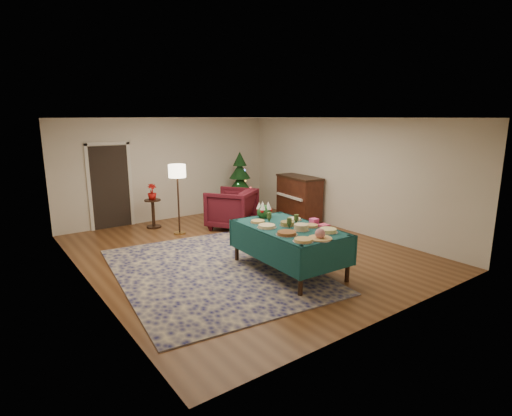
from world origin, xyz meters
TOP-DOWN VIEW (x-y plane):
  - room_shell at (0.00, 0.00)m, footprint 7.00×7.00m
  - doorway at (-1.60, 3.48)m, footprint 1.08×0.04m
  - rug at (-1.04, -0.55)m, footprint 3.65×4.53m
  - buffet_table at (0.06, -1.36)m, footprint 1.31×2.14m
  - platter_0 at (-0.32, -2.15)m, footprint 0.33×0.33m
  - platter_1 at (-0.01, -2.20)m, footprint 0.39×0.39m
  - platter_2 at (0.37, -2.01)m, footprint 0.33×0.33m
  - platter_3 at (-0.29, -1.71)m, footprint 0.37×0.37m
  - platter_4 at (0.08, -1.65)m, footprint 0.29×0.29m
  - platter_5 at (0.38, -1.59)m, footprint 0.28×0.28m
  - platter_6 at (-0.29, -1.17)m, footprint 0.35×0.35m
  - platter_7 at (0.09, -1.28)m, footprint 0.29×0.29m
  - platter_8 at (0.44, -1.06)m, footprint 0.29×0.29m
  - platter_9 at (-0.21, -0.79)m, footprint 0.29×0.29m
  - goblet_0 at (-0.04, -0.92)m, footprint 0.09×0.09m
  - goblet_1 at (0.26, -1.32)m, footprint 0.09×0.09m
  - goblet_2 at (-0.00, -1.44)m, footprint 0.09×0.09m
  - napkin_stack at (0.57, -1.71)m, footprint 0.17×0.17m
  - gift_box at (0.54, -1.49)m, footprint 0.14×0.14m
  - centerpiece at (0.13, -0.55)m, footprint 0.29×0.29m
  - armchair at (0.80, 1.68)m, footprint 1.43×1.41m
  - floor_lamp at (-0.49, 1.98)m, footprint 0.40×0.40m
  - side_table at (-0.78, 2.86)m, footprint 0.40×0.40m
  - potted_plant at (-0.78, 2.86)m, footprint 0.22×0.39m
  - christmas_tree at (1.87, 2.90)m, footprint 0.98×0.98m
  - piano at (2.69, 1.29)m, footprint 0.80×1.44m

SIDE VIEW (x-z plane):
  - rug at x=-1.04m, z-range 0.00..0.02m
  - side_table at x=-0.78m, z-range -0.01..0.71m
  - armchair at x=0.80m, z-range 0.00..1.09m
  - piano at x=2.69m, z-range -0.01..1.18m
  - buffet_table at x=0.06m, z-range 0.25..1.06m
  - christmas_tree at x=1.87m, z-range -0.09..1.69m
  - potted_plant at x=-0.78m, z-range 0.72..0.94m
  - platter_8 at x=0.44m, z-range 0.81..0.86m
  - platter_9 at x=-0.21m, z-range 0.81..0.86m
  - platter_5 at x=0.38m, z-range 0.81..0.86m
  - napkin_stack at x=0.57m, z-range 0.82..0.86m
  - platter_0 at x=-0.32m, z-range 0.81..0.86m
  - platter_3 at x=-0.29m, z-range 0.81..0.87m
  - platter_6 at x=-0.29m, z-range 0.81..0.87m
  - platter_2 at x=0.37m, z-range 0.81..0.88m
  - platter_7 at x=0.09m, z-range 0.81..0.89m
  - platter_4 at x=0.08m, z-range 0.81..0.92m
  - gift_box at x=0.54m, z-range 0.82..0.92m
  - platter_1 at x=-0.01m, z-range 0.79..0.97m
  - goblet_0 at x=-0.04m, z-range 0.82..1.01m
  - goblet_1 at x=0.26m, z-range 0.82..1.01m
  - goblet_2 at x=0.00m, z-range 0.82..1.01m
  - centerpiece at x=0.13m, z-range 0.79..1.13m
  - doorway at x=-1.60m, z-range 0.02..2.18m
  - room_shell at x=0.00m, z-range -2.15..4.85m
  - floor_lamp at x=-0.49m, z-range 0.58..2.23m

